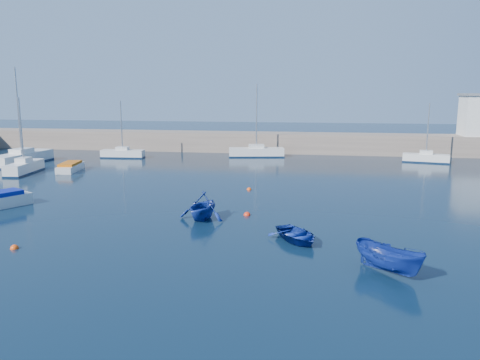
% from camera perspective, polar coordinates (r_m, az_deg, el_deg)
% --- Properties ---
extents(ground, '(220.00, 220.00, 0.00)m').
position_cam_1_polar(ground, '(20.37, -11.34, -12.83)').
color(ground, '#0B1E31').
rests_on(ground, ground).
extents(back_wall, '(96.00, 4.50, 2.60)m').
position_cam_1_polar(back_wall, '(64.15, 3.13, 4.61)').
color(back_wall, gray).
rests_on(back_wall, ground).
extents(sailboat_3, '(2.22, 5.73, 7.55)m').
position_cam_1_polar(sailboat_3, '(51.80, -24.80, 1.45)').
color(sailboat_3, silver).
rests_on(sailboat_3, ground).
extents(sailboat_4, '(2.96, 8.43, 10.77)m').
position_cam_1_polar(sailboat_4, '(58.83, -25.01, 2.48)').
color(sailboat_4, silver).
rests_on(sailboat_4, ground).
extents(sailboat_5, '(5.36, 1.83, 7.05)m').
position_cam_1_polar(sailboat_5, '(60.03, -14.11, 3.17)').
color(sailboat_5, silver).
rests_on(sailboat_5, ground).
extents(sailboat_6, '(7.12, 3.13, 9.03)m').
position_cam_1_polar(sailboat_6, '(59.29, 2.01, 3.46)').
color(sailboat_6, silver).
rests_on(sailboat_6, ground).
extents(sailboat_7, '(5.27, 2.45, 6.84)m').
position_cam_1_polar(sailboat_7, '(58.48, 21.70, 2.55)').
color(sailboat_7, silver).
rests_on(sailboat_7, ground).
extents(motorboat_2, '(2.34, 4.66, 0.92)m').
position_cam_1_polar(motorboat_2, '(51.46, -19.98, 1.51)').
color(motorboat_2, silver).
rests_on(motorboat_2, ground).
extents(dinghy_center, '(3.85, 4.16, 0.70)m').
position_cam_1_polar(dinghy_center, '(25.95, 6.92, -6.67)').
color(dinghy_center, navy).
rests_on(dinghy_center, ground).
extents(dinghy_left, '(3.50, 3.88, 1.79)m').
position_cam_1_polar(dinghy_left, '(30.01, -4.60, -3.16)').
color(dinghy_left, navy).
rests_on(dinghy_left, ground).
extents(dinghy_right, '(3.50, 3.43, 1.37)m').
position_cam_1_polar(dinghy_right, '(22.28, 17.73, -9.15)').
color(dinghy_right, navy).
rests_on(dinghy_right, ground).
extents(buoy_0, '(0.43, 0.43, 0.43)m').
position_cam_1_polar(buoy_0, '(27.35, -25.79, -7.55)').
color(buoy_0, '#F94A0D').
rests_on(buoy_0, ground).
extents(buoy_1, '(0.47, 0.47, 0.47)m').
position_cam_1_polar(buoy_1, '(31.13, 0.87, -4.32)').
color(buoy_1, red).
rests_on(buoy_1, ground).
extents(buoy_3, '(0.40, 0.40, 0.40)m').
position_cam_1_polar(buoy_3, '(39.15, 1.12, -1.20)').
color(buoy_3, '#F94A0D').
rests_on(buoy_3, ground).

